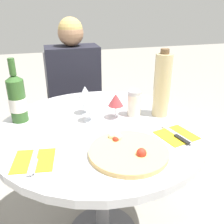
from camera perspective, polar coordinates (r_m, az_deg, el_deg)
dining_table at (r=1.26m, az=-2.49°, el=-7.71°), size 0.99×0.99×0.73m
chair_behind_diner at (r=2.10m, az=-8.51°, el=0.34°), size 0.41×0.41×0.92m
seated_diner at (r=1.93m, az=-8.03°, el=0.67°), size 0.39×0.45×1.18m
pizza_large at (r=0.99m, az=3.71°, el=-8.88°), size 0.31×0.31×0.05m
wine_bottle at (r=1.29m, az=-20.87°, el=2.90°), size 0.08×0.08×0.31m
tall_carafe at (r=1.28m, az=11.38°, el=6.05°), size 0.09×0.09×0.34m
sugar_shaker at (r=1.29m, az=5.08°, el=2.01°), size 0.07×0.07×0.13m
wine_glass_front_right at (r=1.25m, az=0.86°, el=2.68°), size 0.08×0.08×0.13m
wine_glass_back_left at (r=1.30m, az=-6.17°, el=4.34°), size 0.07×0.07×0.15m
wine_glass_front_left at (r=1.21m, az=-5.35°, el=2.36°), size 0.07×0.07×0.14m
place_setting_left at (r=0.99m, az=-17.45°, el=-10.57°), size 0.17×0.19×0.01m
place_setting_right at (r=1.15m, az=14.58°, el=-5.18°), size 0.18×0.19×0.01m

